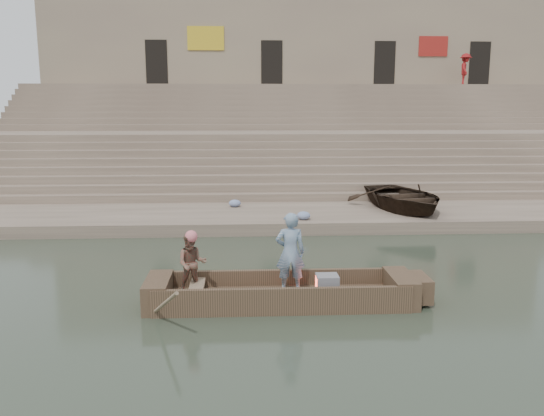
{
  "coord_description": "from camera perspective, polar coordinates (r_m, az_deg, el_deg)",
  "views": [
    {
      "loc": [
        -3.83,
        -11.22,
        4.17
      ],
      "look_at": [
        -3.06,
        3.43,
        1.4
      ],
      "focal_mm": 36.91,
      "sensor_mm": 36.0,
      "label": 1
    }
  ],
  "objects": [
    {
      "name": "main_rowboat",
      "position": [
        11.89,
        0.89,
        -9.27
      ],
      "size": [
        5.0,
        1.3,
        0.22
      ],
      "primitive_type": "cube",
      "color": "brown",
      "rests_on": "ground"
    },
    {
      "name": "rowing_man",
      "position": [
        11.84,
        -8.17,
        -5.65
      ],
      "size": [
        0.65,
        0.52,
        1.29
      ],
      "primitive_type": "imported",
      "rotation": [
        0.0,
        0.0,
        0.05
      ],
      "color": "#22664B",
      "rests_on": "main_rowboat"
    },
    {
      "name": "cloth_bundles",
      "position": [
        19.43,
        -0.49,
        -0.1
      ],
      "size": [
        2.72,
        2.84,
        0.26
      ],
      "color": "#3F5999",
      "rests_on": "lower_landing"
    },
    {
      "name": "pedestrian",
      "position": [
        36.45,
        19.11,
        13.21
      ],
      "size": [
        1.06,
        1.37,
        1.87
      ],
      "primitive_type": "imported",
      "rotation": [
        0.0,
        0.0,
        1.23
      ],
      "color": "maroon",
      "rests_on": "upper_landing"
    },
    {
      "name": "rowboat_trim",
      "position": [
        11.84,
        1.91,
        -8.36
      ],
      "size": [
        6.04,
        2.63,
        1.96
      ],
      "color": "brown",
      "rests_on": "ground"
    },
    {
      "name": "television",
      "position": [
        11.89,
        5.59,
        -7.74
      ],
      "size": [
        0.46,
        0.42,
        0.4
      ],
      "color": "slate",
      "rests_on": "main_rowboat"
    },
    {
      "name": "mid_landing",
      "position": [
        27.13,
        5.15,
        4.79
      ],
      "size": [
        32.0,
        3.0,
        2.8
      ],
      "primitive_type": "cube",
      "color": "gray",
      "rests_on": "ground"
    },
    {
      "name": "upper_landing",
      "position": [
        33.97,
        3.51,
        8.02
      ],
      "size": [
        32.0,
        3.0,
        5.2
      ],
      "primitive_type": "cube",
      "color": "gray",
      "rests_on": "ground"
    },
    {
      "name": "ground",
      "position": [
        12.57,
        15.12,
        -9.08
      ],
      "size": [
        120.0,
        120.0,
        0.0
      ],
      "primitive_type": "plane",
      "color": "#2C3729",
      "rests_on": "ground"
    },
    {
      "name": "building_wall",
      "position": [
        37.94,
        2.87,
        12.84
      ],
      "size": [
        32.0,
        5.07,
        11.2
      ],
      "color": "gray",
      "rests_on": "ground"
    },
    {
      "name": "standing_man",
      "position": [
        11.78,
        1.88,
        -4.55
      ],
      "size": [
        0.63,
        0.41,
        1.71
      ],
      "primitive_type": "imported",
      "rotation": [
        0.0,
        0.0,
        3.13
      ],
      "color": "navy",
      "rests_on": "main_rowboat"
    },
    {
      "name": "ghat_steps",
      "position": [
        28.76,
        4.69,
        5.93
      ],
      "size": [
        32.0,
        11.0,
        5.2
      ],
      "color": "gray",
      "rests_on": "ground"
    },
    {
      "name": "lower_landing",
      "position": [
        19.99,
        8.1,
        -0.87
      ],
      "size": [
        32.0,
        4.0,
        0.4
      ],
      "primitive_type": "cube",
      "color": "gray",
      "rests_on": "ground"
    },
    {
      "name": "beached_rowboat",
      "position": [
        20.52,
        13.26,
        1.12
      ],
      "size": [
        3.91,
        4.92,
        0.92
      ],
      "primitive_type": "imported",
      "rotation": [
        0.0,
        0.0,
        0.18
      ],
      "color": "#2D2116",
      "rests_on": "lower_landing"
    }
  ]
}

